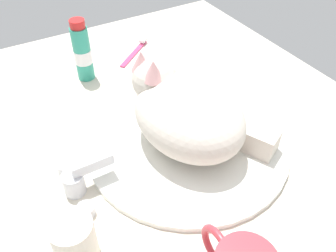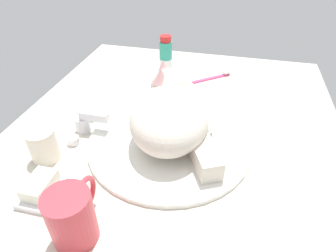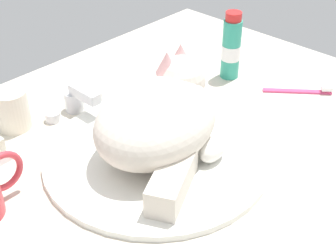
{
  "view_description": "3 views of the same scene",
  "coord_description": "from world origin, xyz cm",
  "px_view_note": "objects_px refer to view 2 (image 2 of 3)",
  "views": [
    {
      "loc": [
        -39.39,
        26.92,
        47.45
      ],
      "look_at": [
        0.75,
        3.75,
        5.88
      ],
      "focal_mm": 37.85,
      "sensor_mm": 36.0,
      "label": 1
    },
    {
      "loc": [
        -50.86,
        -11.78,
        44.06
      ],
      "look_at": [
        -0.49,
        0.21,
        5.5
      ],
      "focal_mm": 31.01,
      "sensor_mm": 36.0,
      "label": 2
    },
    {
      "loc": [
        -46.07,
        -45.57,
        50.64
      ],
      "look_at": [
        1.12,
        -1.55,
        6.59
      ],
      "focal_mm": 52.43,
      "sensor_mm": 36.0,
      "label": 3
    }
  ],
  "objects_px": {
    "toothpaste_bottle": "(166,60)",
    "toothbrush": "(214,77)",
    "rinse_cup": "(43,145)",
    "soap_bar": "(40,185)",
    "faucet": "(86,123)",
    "coffee_mug": "(73,216)",
    "cat": "(171,115)"
  },
  "relations": [
    {
      "from": "toothpaste_bottle",
      "to": "toothbrush",
      "type": "bearing_deg",
      "value": -73.2
    },
    {
      "from": "rinse_cup",
      "to": "soap_bar",
      "type": "relative_size",
      "value": 1.07
    },
    {
      "from": "rinse_cup",
      "to": "faucet",
      "type": "bearing_deg",
      "value": -21.23
    },
    {
      "from": "soap_bar",
      "to": "rinse_cup",
      "type": "bearing_deg",
      "value": 27.68
    },
    {
      "from": "faucet",
      "to": "coffee_mug",
      "type": "xyz_separation_m",
      "value": [
        -0.27,
        -0.11,
        0.03
      ]
    },
    {
      "from": "coffee_mug",
      "to": "toothbrush",
      "type": "relative_size",
      "value": 1.04
    },
    {
      "from": "toothpaste_bottle",
      "to": "coffee_mug",
      "type": "bearing_deg",
      "value": 178.9
    },
    {
      "from": "coffee_mug",
      "to": "soap_bar",
      "type": "bearing_deg",
      "value": 59.33
    },
    {
      "from": "coffee_mug",
      "to": "soap_bar",
      "type": "xyz_separation_m",
      "value": [
        0.06,
        0.11,
        -0.02
      ]
    },
    {
      "from": "soap_bar",
      "to": "toothpaste_bottle",
      "type": "height_order",
      "value": "toothpaste_bottle"
    },
    {
      "from": "soap_bar",
      "to": "coffee_mug",
      "type": "bearing_deg",
      "value": -120.67
    },
    {
      "from": "coffee_mug",
      "to": "toothbrush",
      "type": "xyz_separation_m",
      "value": [
        0.62,
        -0.16,
        -0.04
      ]
    },
    {
      "from": "toothpaste_bottle",
      "to": "cat",
      "type": "bearing_deg",
      "value": -164.05
    },
    {
      "from": "coffee_mug",
      "to": "toothpaste_bottle",
      "type": "relative_size",
      "value": 0.83
    },
    {
      "from": "cat",
      "to": "coffee_mug",
      "type": "height_order",
      "value": "cat"
    },
    {
      "from": "faucet",
      "to": "toothbrush",
      "type": "xyz_separation_m",
      "value": [
        0.36,
        -0.28,
        -0.02
      ]
    },
    {
      "from": "cat",
      "to": "toothbrush",
      "type": "relative_size",
      "value": 2.17
    },
    {
      "from": "toothpaste_bottle",
      "to": "toothbrush",
      "type": "distance_m",
      "value": 0.17
    },
    {
      "from": "faucet",
      "to": "coffee_mug",
      "type": "distance_m",
      "value": 0.29
    },
    {
      "from": "rinse_cup",
      "to": "soap_bar",
      "type": "xyz_separation_m",
      "value": [
        -0.09,
        -0.05,
        -0.01
      ]
    },
    {
      "from": "soap_bar",
      "to": "toothbrush",
      "type": "distance_m",
      "value": 0.62
    },
    {
      "from": "rinse_cup",
      "to": "toothpaste_bottle",
      "type": "distance_m",
      "value": 0.45
    },
    {
      "from": "coffee_mug",
      "to": "soap_bar",
      "type": "height_order",
      "value": "coffee_mug"
    },
    {
      "from": "cat",
      "to": "toothpaste_bottle",
      "type": "relative_size",
      "value": 1.74
    },
    {
      "from": "rinse_cup",
      "to": "cat",
      "type": "bearing_deg",
      "value": -64.84
    },
    {
      "from": "cat",
      "to": "soap_bar",
      "type": "xyz_separation_m",
      "value": [
        -0.21,
        0.2,
        -0.05
      ]
    },
    {
      "from": "cat",
      "to": "coffee_mug",
      "type": "xyz_separation_m",
      "value": [
        -0.28,
        0.1,
        -0.03
      ]
    },
    {
      "from": "soap_bar",
      "to": "toothbrush",
      "type": "relative_size",
      "value": 0.6
    },
    {
      "from": "coffee_mug",
      "to": "toothbrush",
      "type": "distance_m",
      "value": 0.65
    },
    {
      "from": "coffee_mug",
      "to": "toothpaste_bottle",
      "type": "bearing_deg",
      "value": -1.1
    },
    {
      "from": "faucet",
      "to": "coffee_mug",
      "type": "height_order",
      "value": "coffee_mug"
    },
    {
      "from": "faucet",
      "to": "soap_bar",
      "type": "xyz_separation_m",
      "value": [
        -0.2,
        -0.01,
        0.0
      ]
    }
  ]
}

